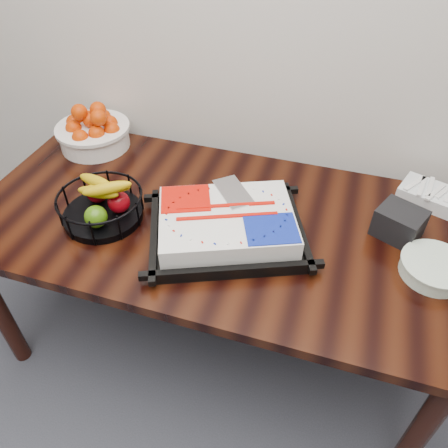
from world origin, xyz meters
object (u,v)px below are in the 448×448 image
(table, at_px, (215,235))
(plate_stack, at_px, (434,268))
(napkin_box, at_px, (399,223))
(cake_tray, at_px, (227,225))
(fruit_basket, at_px, (101,204))
(tangerine_bowl, at_px, (93,128))

(table, relative_size, plate_stack, 8.42)
(plate_stack, xyz_separation_m, napkin_box, (-0.11, 0.16, 0.03))
(cake_tray, bearing_deg, fruit_basket, -174.09)
(fruit_basket, bearing_deg, table, 17.77)
(tangerine_bowl, bearing_deg, cake_tray, -27.52)
(cake_tray, height_order, napkin_box, same)
(table, xyz_separation_m, tangerine_bowl, (-0.66, 0.31, 0.17))
(cake_tray, distance_m, tangerine_bowl, 0.83)
(table, distance_m, tangerine_bowl, 0.75)
(fruit_basket, height_order, plate_stack, fruit_basket)
(table, bearing_deg, napkin_box, 9.82)
(cake_tray, distance_m, napkin_box, 0.59)
(table, height_order, napkin_box, napkin_box)
(tangerine_bowl, bearing_deg, table, -24.75)
(table, distance_m, cake_tray, 0.17)
(tangerine_bowl, bearing_deg, napkin_box, -8.62)
(table, xyz_separation_m, napkin_box, (0.63, 0.11, 0.14))
(tangerine_bowl, height_order, napkin_box, tangerine_bowl)
(fruit_basket, xyz_separation_m, plate_stack, (1.13, 0.08, -0.04))
(cake_tray, relative_size, plate_stack, 2.96)
(fruit_basket, distance_m, napkin_box, 1.04)
(plate_stack, bearing_deg, cake_tray, -177.61)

